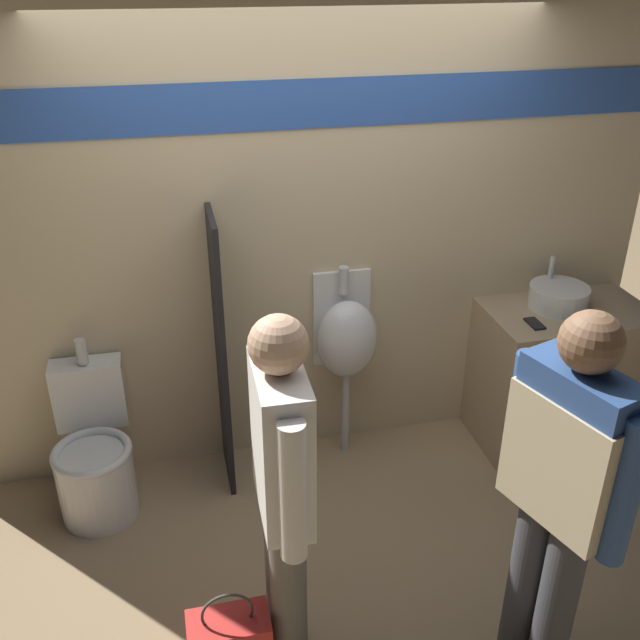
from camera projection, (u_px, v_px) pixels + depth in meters
name	position (u px, v px, depth m)	size (l,w,h in m)	color
ground_plane	(327.00, 500.00, 3.98)	(16.00, 16.00, 0.00)	#997F5B
display_wall	(302.00, 234.00, 3.87)	(4.07, 0.07, 2.70)	beige
sink_counter	(558.00, 375.00, 4.32)	(0.95, 0.58, 0.88)	tan
sink_basin	(558.00, 297.00, 4.13)	(0.34, 0.34, 0.27)	silver
cell_phone	(535.00, 324.00, 3.96)	(0.07, 0.14, 0.01)	black
divider_near_counter	(221.00, 356.00, 3.83)	(0.03, 0.41, 1.59)	black
urinal_near_counter	(346.00, 338.00, 4.05)	(0.35, 0.28, 1.18)	silver
toilet	(95.00, 459.00, 3.81)	(0.42, 0.58, 0.93)	silver
person_in_vest	(563.00, 482.00, 2.64)	(0.34, 0.56, 1.68)	#3D3D42
person_with_lanyard	(283.00, 487.00, 2.73)	(0.21, 0.57, 1.64)	#666056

